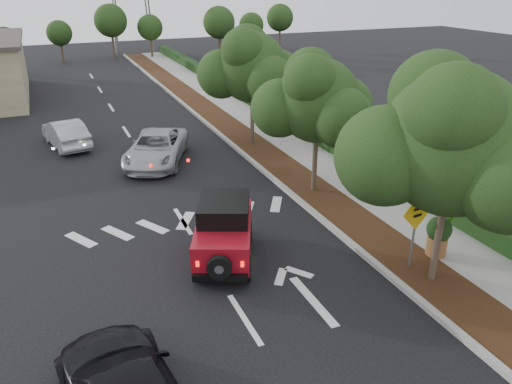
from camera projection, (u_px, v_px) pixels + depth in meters
ground at (245, 319)px, 12.83m from camera, size 120.00×120.00×0.00m
curb at (241, 152)px, 24.56m from camera, size 0.20×70.00×0.15m
planting_strip at (260, 150)px, 24.93m from camera, size 1.80×70.00×0.12m
sidewalk at (294, 145)px, 25.60m from camera, size 2.00×70.00×0.12m
hedge at (318, 136)px, 25.97m from camera, size 0.80×70.00×0.80m
transmission_tower at (135, 53)px, 55.46m from camera, size 7.00×4.00×28.00m
street_tree_near at (431, 281)px, 14.41m from camera, size 3.80×3.80×5.92m
street_tree_mid at (313, 192)px, 20.31m from camera, size 3.20×3.20×5.32m
street_tree_far at (252, 145)px, 25.79m from camera, size 3.40×3.40×5.62m
light_pole_a at (4, 110)px, 32.45m from camera, size 2.00×0.22×9.00m
red_jeep at (224, 229)px, 15.31m from camera, size 2.83×3.85×1.88m
silver_suv_ahead at (156, 148)px, 23.21m from camera, size 4.25×5.62×1.42m
silver_sedan_oncoming at (66, 133)px, 25.39m from camera, size 2.28×4.40×1.38m
speed_hump_sign at (416, 221)px, 14.24m from camera, size 1.13×0.16×2.41m
terracotta_planter at (439, 232)px, 15.24m from camera, size 0.77×0.77×1.34m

